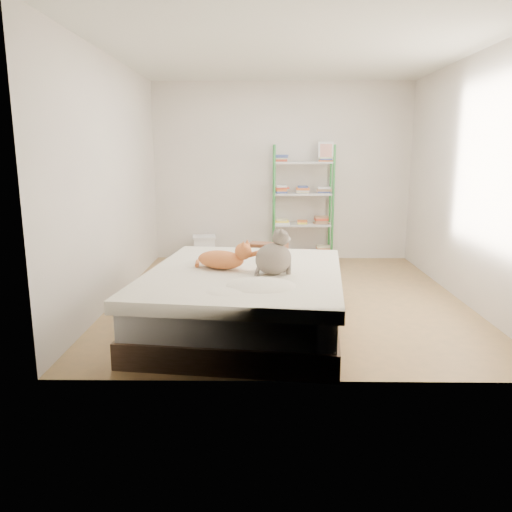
{
  "coord_description": "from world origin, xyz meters",
  "views": [
    {
      "loc": [
        -0.28,
        -5.4,
        1.61
      ],
      "look_at": [
        -0.35,
        -0.7,
        0.62
      ],
      "focal_mm": 35.0,
      "sensor_mm": 36.0,
      "label": 1
    }
  ],
  "objects_px": {
    "bed": "(245,299)",
    "grey_cat": "(273,252)",
    "orange_cat": "(221,257)",
    "shelf_unit": "(303,208)",
    "cardboard_box": "(266,258)",
    "white_bin": "(204,248)"
  },
  "relations": [
    {
      "from": "bed",
      "to": "grey_cat",
      "type": "xyz_separation_m",
      "value": [
        0.26,
        -0.15,
        0.48
      ]
    },
    {
      "from": "orange_cat",
      "to": "shelf_unit",
      "type": "distance_m",
      "value": 2.98
    },
    {
      "from": "bed",
      "to": "shelf_unit",
      "type": "xyz_separation_m",
      "value": [
        0.75,
        2.88,
        0.52
      ]
    },
    {
      "from": "shelf_unit",
      "to": "cardboard_box",
      "type": "distance_m",
      "value": 1.04
    },
    {
      "from": "white_bin",
      "to": "bed",
      "type": "bearing_deg",
      "value": -76.17
    },
    {
      "from": "grey_cat",
      "to": "white_bin",
      "type": "xyz_separation_m",
      "value": [
        -0.96,
        3.0,
        -0.55
      ]
    },
    {
      "from": "orange_cat",
      "to": "cardboard_box",
      "type": "bearing_deg",
      "value": 98.97
    },
    {
      "from": "orange_cat",
      "to": "grey_cat",
      "type": "height_order",
      "value": "grey_cat"
    },
    {
      "from": "shelf_unit",
      "to": "white_bin",
      "type": "distance_m",
      "value": 1.58
    },
    {
      "from": "white_bin",
      "to": "cardboard_box",
      "type": "bearing_deg",
      "value": -33.49
    },
    {
      "from": "cardboard_box",
      "to": "grey_cat",
      "type": "bearing_deg",
      "value": -72.55
    },
    {
      "from": "orange_cat",
      "to": "cardboard_box",
      "type": "height_order",
      "value": "orange_cat"
    },
    {
      "from": "bed",
      "to": "orange_cat",
      "type": "distance_m",
      "value": 0.45
    },
    {
      "from": "cardboard_box",
      "to": "white_bin",
      "type": "xyz_separation_m",
      "value": [
        -0.92,
        0.61,
        0.01
      ]
    },
    {
      "from": "bed",
      "to": "shelf_unit",
      "type": "distance_m",
      "value": 3.03
    },
    {
      "from": "shelf_unit",
      "to": "white_bin",
      "type": "relative_size",
      "value": 4.53
    },
    {
      "from": "bed",
      "to": "cardboard_box",
      "type": "height_order",
      "value": "bed"
    },
    {
      "from": "grey_cat",
      "to": "shelf_unit",
      "type": "height_order",
      "value": "shelf_unit"
    },
    {
      "from": "cardboard_box",
      "to": "white_bin",
      "type": "bearing_deg",
      "value": 162.87
    },
    {
      "from": "orange_cat",
      "to": "white_bin",
      "type": "bearing_deg",
      "value": 120.05
    },
    {
      "from": "grey_cat",
      "to": "cardboard_box",
      "type": "relative_size",
      "value": 0.64
    },
    {
      "from": "cardboard_box",
      "to": "white_bin",
      "type": "height_order",
      "value": "cardboard_box"
    }
  ]
}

